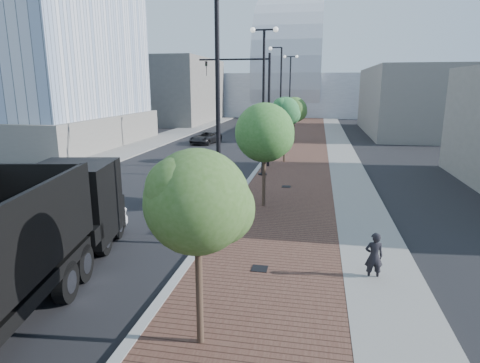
# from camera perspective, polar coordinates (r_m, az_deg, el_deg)

# --- Properties ---
(sidewalk) EXTENTS (7.00, 140.00, 0.12)m
(sidewalk) POSITION_cam_1_polar(r_m,az_deg,el_deg) (44.28, 10.04, 5.63)
(sidewalk) COLOR #4C2D23
(sidewalk) RESTS_ON ground
(concrete_strip) EXTENTS (2.40, 140.00, 0.13)m
(concrete_strip) POSITION_cam_1_polar(r_m,az_deg,el_deg) (44.33, 13.54, 5.48)
(concrete_strip) COLOR slate
(concrete_strip) RESTS_ON ground
(curb) EXTENTS (0.30, 140.00, 0.14)m
(curb) POSITION_cam_1_polar(r_m,az_deg,el_deg) (44.46, 5.50, 5.81)
(curb) COLOR gray
(curb) RESTS_ON ground
(west_sidewalk) EXTENTS (4.00, 140.00, 0.12)m
(west_sidewalk) POSITION_cam_1_polar(r_m,az_deg,el_deg) (47.44, -10.42, 6.12)
(west_sidewalk) COLOR slate
(west_sidewalk) RESTS_ON ground
(dump_truck) EXTENTS (5.21, 13.85, 3.63)m
(dump_truck) POSITION_cam_1_polar(r_m,az_deg,el_deg) (12.94, -27.38, -7.67)
(dump_truck) COLOR black
(dump_truck) RESTS_ON ground
(white_sedan) EXTENTS (2.48, 4.43, 1.38)m
(white_sedan) POSITION_cam_1_polar(r_m,az_deg,el_deg) (16.42, -22.24, -5.96)
(white_sedan) COLOR silver
(white_sedan) RESTS_ON ground
(dark_car_mid) EXTENTS (2.82, 4.64, 1.20)m
(dark_car_mid) POSITION_cam_1_polar(r_m,az_deg,el_deg) (42.11, -4.87, 6.14)
(dark_car_mid) COLOR black
(dark_car_mid) RESTS_ON ground
(dark_car_far) EXTENTS (3.29, 4.63, 1.24)m
(dark_car_far) POSITION_cam_1_polar(r_m,az_deg,el_deg) (53.85, 3.48, 7.75)
(dark_car_far) COLOR black
(dark_car_far) RESTS_ON ground
(pedestrian) EXTENTS (0.60, 0.44, 1.53)m
(pedestrian) POSITION_cam_1_polar(r_m,az_deg,el_deg) (13.20, 18.26, -9.96)
(pedestrian) COLOR black
(pedestrian) RESTS_ON ground
(streetlight_1) EXTENTS (1.44, 0.56, 9.21)m
(streetlight_1) POSITION_cam_1_polar(r_m,az_deg,el_deg) (14.42, -3.51, 7.36)
(streetlight_1) COLOR black
(streetlight_1) RESTS_ON ground
(streetlight_2) EXTENTS (1.72, 0.56, 9.28)m
(streetlight_2) POSITION_cam_1_polar(r_m,az_deg,el_deg) (26.15, 3.29, 11.08)
(streetlight_2) COLOR black
(streetlight_2) RESTS_ON ground
(streetlight_3) EXTENTS (1.44, 0.56, 9.21)m
(streetlight_3) POSITION_cam_1_polar(r_m,az_deg,el_deg) (38.09, 5.53, 11.02)
(streetlight_3) COLOR black
(streetlight_3) RESTS_ON ground
(streetlight_4) EXTENTS (1.72, 0.56, 9.28)m
(streetlight_4) POSITION_cam_1_polar(r_m,az_deg,el_deg) (50.03, 6.99, 12.07)
(streetlight_4) COLOR black
(streetlight_4) RESTS_ON ground
(traffic_mast) EXTENTS (5.09, 0.20, 8.00)m
(traffic_mast) POSITION_cam_1_polar(r_m,az_deg,el_deg) (29.23, 2.30, 11.65)
(traffic_mast) COLOR black
(traffic_mast) RESTS_ON ground
(tree_0) EXTENTS (2.32, 2.26, 4.58)m
(tree_0) POSITION_cam_1_polar(r_m,az_deg,el_deg) (8.61, -5.69, -2.89)
(tree_0) COLOR #382619
(tree_0) RESTS_ON ground
(tree_1) EXTENTS (2.78, 2.78, 5.08)m
(tree_1) POSITION_cam_1_polar(r_m,az_deg,el_deg) (19.20, 3.61, 6.83)
(tree_1) COLOR #382619
(tree_1) RESTS_ON ground
(tree_2) EXTENTS (2.22, 2.14, 5.02)m
(tree_2) POSITION_cam_1_polar(r_m,az_deg,el_deg) (31.07, 6.45, 9.73)
(tree_2) COLOR #382619
(tree_2) RESTS_ON ground
(tree_3) EXTENTS (2.62, 2.62, 4.69)m
(tree_3) POSITION_cam_1_polar(r_m,az_deg,el_deg) (43.06, 7.69, 9.93)
(tree_3) COLOR #382619
(tree_3) RESTS_ON ground
(tower_podium) EXTENTS (19.00, 19.00, 3.00)m
(tower_podium) POSITION_cam_1_polar(r_m,az_deg,el_deg) (45.75, -27.27, 6.42)
(tower_podium) COLOR slate
(tower_podium) RESTS_ON ground
(convention_center) EXTENTS (50.00, 30.00, 50.00)m
(convention_center) POSITION_cam_1_polar(r_m,az_deg,el_deg) (89.10, 7.07, 13.34)
(convention_center) COLOR #A1A5AB
(convention_center) RESTS_ON ground
(commercial_block_nw) EXTENTS (14.00, 20.00, 10.00)m
(commercial_block_nw) POSITION_cam_1_polar(r_m,az_deg,el_deg) (68.27, -10.08, 12.43)
(commercial_block_nw) COLOR #615D57
(commercial_block_nw) RESTS_ON ground
(commercial_block_ne) EXTENTS (12.00, 22.00, 8.00)m
(commercial_block_ne) POSITION_cam_1_polar(r_m,az_deg,el_deg) (55.25, 23.68, 10.33)
(commercial_block_ne) COLOR slate
(commercial_block_ne) RESTS_ON ground
(utility_cover_1) EXTENTS (0.50, 0.50, 0.02)m
(utility_cover_1) POSITION_cam_1_polar(r_m,az_deg,el_deg) (13.30, 2.77, -12.09)
(utility_cover_1) COLOR black
(utility_cover_1) RESTS_ON sidewalk
(utility_cover_2) EXTENTS (0.50, 0.50, 0.02)m
(utility_cover_2) POSITION_cam_1_polar(r_m,az_deg,el_deg) (23.66, 6.51, -0.71)
(utility_cover_2) COLOR black
(utility_cover_2) RESTS_ON sidewalk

